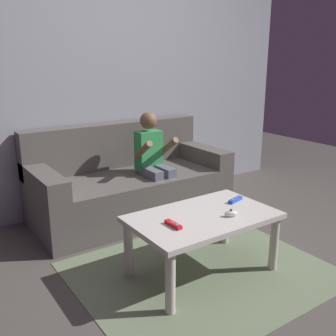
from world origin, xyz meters
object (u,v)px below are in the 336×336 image
Objects in this scene: game_remote_red_near_edge at (173,224)px; game_remote_blue_far_corner at (235,200)px; nunchuk_white at (231,214)px; couch at (129,185)px; person_seated_on_couch at (154,159)px; coffee_table at (203,224)px.

game_remote_red_near_edge and game_remote_blue_far_corner have the same top height.
nunchuk_white reaches higher than game_remote_blue_far_corner.
couch is 17.81× the size of nunchuk_white.
couch is at bearing 131.95° from person_seated_on_couch.
game_remote_red_near_edge is (-0.27, -0.04, 0.08)m from coffee_table.
nunchuk_white is 0.29m from game_remote_blue_far_corner.
game_remote_red_near_edge is 1.41× the size of nunchuk_white.
couch is 1.84× the size of coffee_table.
person_seated_on_couch is at bearing 75.66° from coffee_table.
person_seated_on_couch is at bearing -48.05° from couch.
couch reaches higher than coffee_table.
couch is 1.21m from coffee_table.
coffee_table is 0.37m from game_remote_blue_far_corner.
couch is 12.62× the size of game_remote_red_near_edge.
nunchuk_white reaches higher than game_remote_red_near_edge.
person_seated_on_couch is 6.81× the size of game_remote_red_near_edge.
nunchuk_white is at bearing -42.91° from coffee_table.
couch is 1.30m from game_remote_red_near_edge.
game_remote_red_near_edge is 0.41m from nunchuk_white.
coffee_table is at bearing 8.15° from game_remote_red_near_edge.
coffee_table is at bearing -94.75° from couch.
nunchuk_white is 0.69× the size of game_remote_blue_far_corner.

